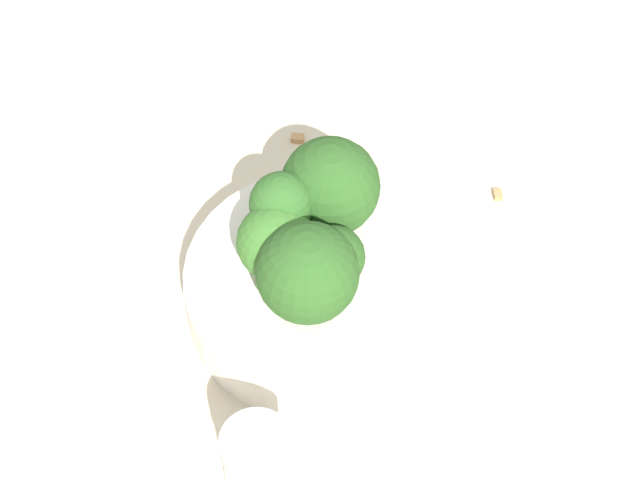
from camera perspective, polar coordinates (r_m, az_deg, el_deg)
The scene contains 11 objects.
ground_plane at distance 0.65m, azimuth -0.00°, elevation -3.49°, with size 3.00×3.00×0.00m, color beige.
bowl at distance 0.64m, azimuth -0.00°, elevation -2.64°, with size 0.16×0.16×0.03m, color silver.
broccoli_floret_0 at distance 0.58m, azimuth -0.66°, elevation -1.78°, with size 0.06×0.06×0.06m.
broccoli_floret_1 at distance 0.63m, azimuth 0.55°, elevation 2.86°, with size 0.06×0.06×0.06m.
broccoli_floret_2 at distance 0.60m, azimuth 0.96°, elevation -0.78°, with size 0.04×0.04×0.04m.
broccoli_floret_3 at distance 0.60m, azimuth -2.36°, elevation -0.15°, with size 0.05×0.05×0.05m.
broccoli_floret_4 at distance 0.61m, azimuth -1.81°, elevation 1.97°, with size 0.04×0.04×0.06m.
pepper_shaker at distance 0.57m, azimuth -3.31°, elevation -11.91°, with size 0.04×0.04×0.06m.
almond_crumb_1 at distance 0.70m, azimuth -2.08°, elevation 2.65°, with size 0.01×0.01×0.01m, color #AD7F4C.
almond_crumb_2 at distance 0.71m, azimuth 9.48°, elevation 2.50°, with size 0.01×0.01×0.01m, color #AD7F4C.
almond_crumb_3 at distance 0.73m, azimuth -1.21°, elevation 5.57°, with size 0.01×0.01×0.01m, color #AD7F4C.
Camera 1 is at (-0.25, 0.25, 0.55)m, focal length 60.00 mm.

